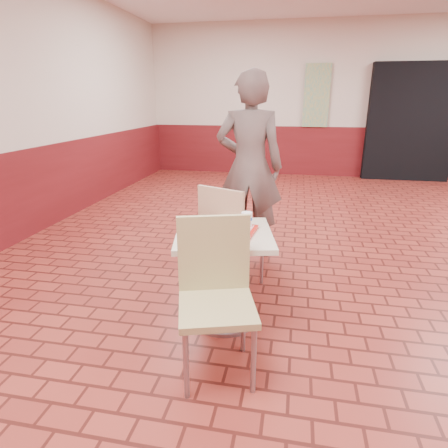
% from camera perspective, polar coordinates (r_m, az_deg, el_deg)
% --- Properties ---
extents(room_shell, '(8.01, 10.01, 3.01)m').
position_cam_1_polar(room_shell, '(3.24, 28.39, 15.48)').
color(room_shell, maroon).
rests_on(room_shell, ground).
extents(wainscot_band, '(8.00, 10.00, 1.00)m').
position_cam_1_polar(wainscot_band, '(3.41, 25.83, -1.38)').
color(wainscot_band, '#571013').
rests_on(wainscot_band, ground).
extents(corridor_doorway, '(1.60, 0.22, 2.20)m').
position_cam_1_polar(corridor_doorway, '(8.28, 26.56, 13.60)').
color(corridor_doorway, black).
rests_on(corridor_doorway, ground).
extents(promo_poster, '(0.50, 0.03, 1.20)m').
position_cam_1_polar(promo_poster, '(8.06, 13.94, 18.44)').
color(promo_poster, gray).
rests_on(promo_poster, wainscot_band).
extents(main_table, '(0.65, 0.65, 0.69)m').
position_cam_1_polar(main_table, '(2.65, 0.00, -5.84)').
color(main_table, beige).
rests_on(main_table, ground).
extents(chair_main_front, '(0.53, 0.53, 0.92)m').
position_cam_1_polar(chair_main_front, '(2.19, -1.28, -9.85)').
color(chair_main_front, tan).
rests_on(chair_main_front, ground).
extents(chair_main_back, '(0.55, 0.55, 0.91)m').
position_cam_1_polar(chair_main_back, '(3.06, 0.69, -1.47)').
color(chair_main_back, tan).
rests_on(chair_main_back, ground).
extents(customer, '(0.69, 0.47, 1.82)m').
position_cam_1_polar(customer, '(3.75, 3.89, 8.64)').
color(customer, brown).
rests_on(customer, ground).
extents(serving_tray, '(0.41, 0.32, 0.03)m').
position_cam_1_polar(serving_tray, '(2.56, 0.00, -1.01)').
color(serving_tray, red).
rests_on(serving_tray, main_table).
extents(ring_donut, '(0.11, 0.11, 0.03)m').
position_cam_1_polar(ring_donut, '(2.60, -2.13, -0.06)').
color(ring_donut, '#D69D4E').
rests_on(ring_donut, serving_tray).
extents(long_john_donut, '(0.14, 0.07, 0.04)m').
position_cam_1_polar(long_john_donut, '(2.48, 0.41, -0.86)').
color(long_john_donut, '#D2853D').
rests_on(long_john_donut, serving_tray).
extents(paper_cup, '(0.08, 0.08, 0.10)m').
position_cam_1_polar(paper_cup, '(2.61, 3.48, 0.78)').
color(paper_cup, white).
rests_on(paper_cup, serving_tray).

